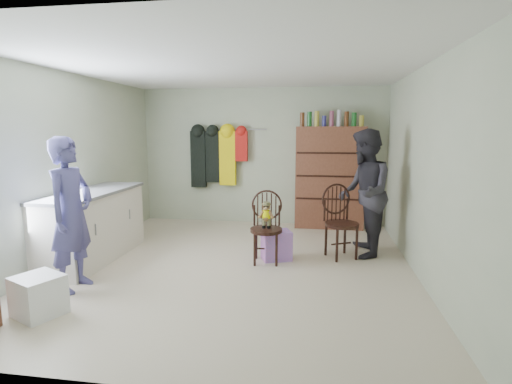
% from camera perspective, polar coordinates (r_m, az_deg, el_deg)
% --- Properties ---
extents(ground_plane, '(5.00, 5.00, 0.00)m').
position_cam_1_polar(ground_plane, '(5.26, -3.08, -10.55)').
color(ground_plane, beige).
rests_on(ground_plane, ground).
extents(room_walls, '(5.00, 5.00, 5.00)m').
position_cam_1_polar(room_walls, '(5.48, -2.07, 7.10)').
color(room_walls, '#B6BD9E').
rests_on(room_walls, ground).
extents(counter, '(0.64, 1.86, 0.94)m').
position_cam_1_polar(counter, '(5.84, -22.25, -4.42)').
color(counter, silver).
rests_on(counter, ground).
extents(plastic_tub, '(0.53, 0.52, 0.38)m').
position_cam_1_polar(plastic_tub, '(4.44, -28.64, -12.85)').
color(plastic_tub, white).
rests_on(plastic_tub, ground).
extents(chair_front, '(0.46, 0.46, 0.95)m').
position_cam_1_polar(chair_front, '(5.30, 1.49, -4.30)').
color(chair_front, black).
rests_on(chair_front, ground).
extents(chair_far, '(0.60, 0.60, 1.01)m').
position_cam_1_polar(chair_far, '(5.62, 11.87, -3.70)').
color(chair_far, black).
rests_on(chair_far, ground).
extents(striped_bag, '(0.46, 0.41, 0.40)m').
position_cam_1_polar(striped_bag, '(5.47, 2.94, -7.60)').
color(striped_bag, '#E572CD').
rests_on(striped_bag, ground).
extents(person_left, '(0.44, 0.64, 1.69)m').
position_cam_1_polar(person_left, '(4.79, -24.91, -2.90)').
color(person_left, '#4A4884').
rests_on(person_left, ground).
extents(person_right, '(0.68, 0.87, 1.77)m').
position_cam_1_polar(person_right, '(5.69, 15.17, -0.17)').
color(person_right, '#2D2B33').
rests_on(person_right, ground).
extents(dresser, '(1.20, 0.39, 2.08)m').
position_cam_1_polar(dresser, '(7.20, 10.49, 2.14)').
color(dresser, brown).
rests_on(dresser, ground).
extents(coat_rack, '(1.42, 0.12, 1.09)m').
position_cam_1_polar(coat_rack, '(7.48, -5.62, 5.07)').
color(coat_rack, '#99999E').
rests_on(coat_rack, ground).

